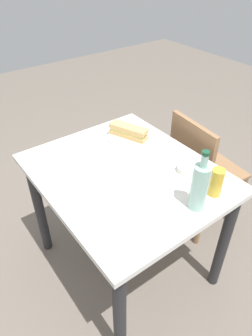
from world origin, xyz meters
The scene contains 9 objects.
ground_plane centered at (0.00, 0.00, 0.00)m, with size 8.00×8.00×0.00m, color #6B6056.
dining_table centered at (0.00, 0.00, 0.63)m, with size 0.98×0.83×0.76m.
chair_far centered at (-0.01, 0.61, 0.50)m, with size 0.44×0.44×0.86m.
plate_near centered at (-0.25, 0.20, 0.77)m, with size 0.25×0.25×0.01m, color silver.
baguette_sandwich_near centered at (-0.25, 0.20, 0.81)m, with size 0.24×0.15×0.07m.
knife_near centered at (-0.28, 0.25, 0.78)m, with size 0.17×0.07×0.01m.
water_bottle centered at (0.39, 0.10, 0.88)m, with size 0.07×0.07×0.29m.
beer_glass centered at (0.38, 0.22, 0.83)m, with size 0.06×0.06×0.14m, color gold.
olive_bowl centered at (0.18, 0.25, 0.78)m, with size 0.10×0.10×0.03m, color silver.
Camera 1 is at (0.99, -0.74, 1.72)m, focal length 32.66 mm.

